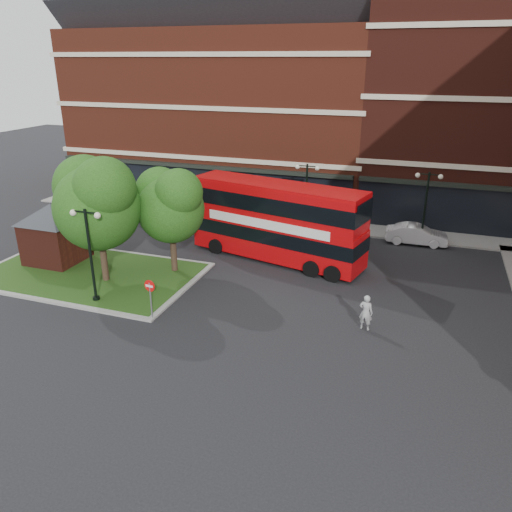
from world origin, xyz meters
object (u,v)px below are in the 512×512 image
at_px(bus, 277,217).
at_px(woman, 366,312).
at_px(car_silver, 233,213).
at_px(car_white, 416,234).

distance_m(bus, woman, 9.74).
relative_size(bus, car_silver, 2.89).
bearing_deg(car_white, car_silver, 85.48).
bearing_deg(woman, bus, -38.65).
xyz_separation_m(woman, car_silver, (-11.92, 13.37, -0.20)).
relative_size(woman, car_white, 0.43).
relative_size(car_silver, car_white, 0.97).
xyz_separation_m(bus, woman, (6.48, -7.02, -1.90)).
bearing_deg(bus, woman, -33.91).
bearing_deg(car_white, woman, 170.56).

